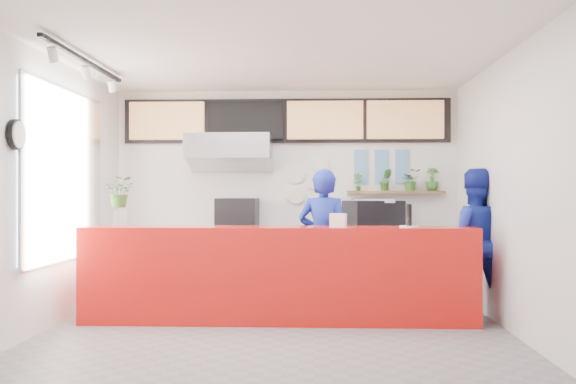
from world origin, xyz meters
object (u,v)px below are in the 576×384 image
at_px(pepper_mill, 409,215).
at_px(service_counter, 278,274).
at_px(espresso_machine, 373,217).
at_px(staff_right, 474,242).
at_px(panini_oven, 237,216).
at_px(staff_center, 324,241).

bearing_deg(pepper_mill, service_counter, 178.37).
bearing_deg(espresso_machine, staff_right, -70.18).
distance_m(service_counter, panini_oven, 2.02).
distance_m(service_counter, staff_right, 2.44).
bearing_deg(service_counter, panini_oven, 110.94).
distance_m(espresso_machine, pepper_mill, 1.86).
height_order(staff_center, staff_right, staff_center).
bearing_deg(staff_right, pepper_mill, 40.31).
bearing_deg(pepper_mill, staff_center, 146.52).
height_order(panini_oven, staff_center, staff_center).
bearing_deg(staff_right, panini_oven, -15.45).
relative_size(espresso_machine, pepper_mill, 3.01).
distance_m(staff_center, pepper_mill, 1.20).
relative_size(service_counter, pepper_mill, 18.13).
bearing_deg(staff_center, espresso_machine, -105.14).
height_order(espresso_machine, pepper_mill, espresso_machine).
distance_m(staff_center, staff_right, 1.83).
height_order(service_counter, pepper_mill, pepper_mill).
bearing_deg(panini_oven, espresso_machine, 1.44).
distance_m(espresso_machine, staff_right, 1.71).
relative_size(panini_oven, staff_center, 0.32).
bearing_deg(pepper_mill, staff_right, 33.00).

